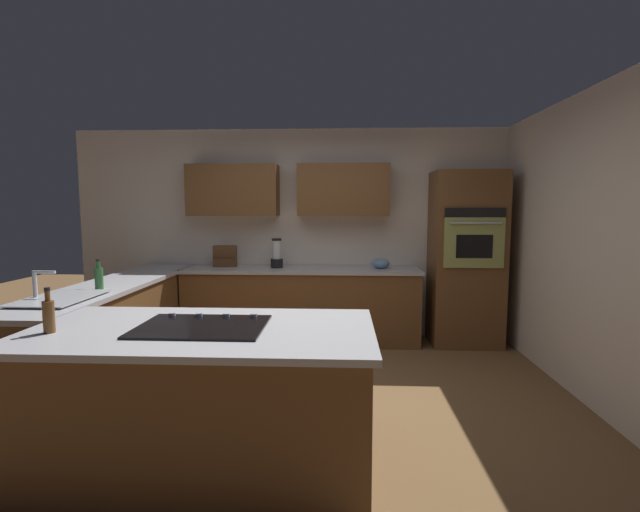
{
  "coord_description": "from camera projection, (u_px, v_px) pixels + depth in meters",
  "views": [
    {
      "loc": [
        -0.38,
        3.64,
        1.61
      ],
      "look_at": [
        -0.17,
        -0.87,
        1.14
      ],
      "focal_mm": 25.26,
      "sensor_mm": 36.0,
      "label": 1
    }
  ],
  "objects": [
    {
      "name": "cooktop",
      "position": [
        202.0,
        326.0,
        2.71
      ],
      "size": [
        0.76,
        0.56,
        0.03
      ],
      "color": "black",
      "rests_on": "island_top"
    },
    {
      "name": "wall_back",
      "position": [
        306.0,
        224.0,
        5.69
      ],
      "size": [
        6.0,
        0.44,
        2.6
      ],
      "color": "silver",
      "rests_on": "ground"
    },
    {
      "name": "sink_unit",
      "position": [
        59.0,
        298.0,
        3.53
      ],
      "size": [
        0.46,
        0.7,
        0.23
      ],
      "color": "#515456",
      "rests_on": "countertop_side"
    },
    {
      "name": "lower_cabinets_side",
      "position": [
        115.0,
        330.0,
        4.39
      ],
      "size": [
        0.6,
        2.9,
        0.86
      ],
      "primitive_type": "cube",
      "color": "brown",
      "rests_on": "ground"
    },
    {
      "name": "lower_cabinets_back",
      "position": [
        302.0,
        306.0,
        5.47
      ],
      "size": [
        2.8,
        0.6,
        0.86
      ],
      "primitive_type": "cube",
      "color": "brown",
      "rests_on": "ground"
    },
    {
      "name": "wall_left",
      "position": [
        583.0,
        245.0,
        3.84
      ],
      "size": [
        0.1,
        4.0,
        2.6
      ],
      "primitive_type": "cube",
      "color": "silver",
      "rests_on": "ground"
    },
    {
      "name": "dish_soap_bottle",
      "position": [
        99.0,
        277.0,
        3.99
      ],
      "size": [
        0.07,
        0.07,
        0.27
      ],
      "color": "#336B38",
      "rests_on": "countertop_side"
    },
    {
      "name": "mixing_bowl",
      "position": [
        380.0,
        263.0,
        5.39
      ],
      "size": [
        0.22,
        0.22,
        0.12
      ],
      "primitive_type": "ellipsoid",
      "color": "#668CB2",
      "rests_on": "countertop_back"
    },
    {
      "name": "island_top",
      "position": [
        202.0,
        331.0,
        2.71
      ],
      "size": [
        2.07,
        1.08,
        0.04
      ],
      "primitive_type": "cube",
      "color": "#B2B2B7",
      "rests_on": "island_base"
    },
    {
      "name": "oil_bottle",
      "position": [
        49.0,
        315.0,
        2.59
      ],
      "size": [
        0.06,
        0.06,
        0.26
      ],
      "color": "brown",
      "rests_on": "island_top"
    },
    {
      "name": "ground_plane",
      "position": [
        295.0,
        400.0,
        3.8
      ],
      "size": [
        14.0,
        14.0,
        0.0
      ],
      "primitive_type": "plane",
      "color": "brown"
    },
    {
      "name": "spice_rack",
      "position": [
        225.0,
        256.0,
        5.53
      ],
      "size": [
        0.28,
        0.11,
        0.26
      ],
      "color": "brown",
      "rests_on": "countertop_back"
    },
    {
      "name": "countertop_side",
      "position": [
        113.0,
        285.0,
        4.34
      ],
      "size": [
        0.64,
        2.94,
        0.04
      ],
      "primitive_type": "cube",
      "color": "#B2B2B7",
      "rests_on": "lower_cabinets_side"
    },
    {
      "name": "island_base",
      "position": [
        204.0,
        402.0,
        2.76
      ],
      "size": [
        1.99,
        1.0,
        0.86
      ],
      "primitive_type": "cube",
      "color": "brown",
      "rests_on": "ground"
    },
    {
      "name": "blender",
      "position": [
        277.0,
        255.0,
        5.44
      ],
      "size": [
        0.15,
        0.15,
        0.36
      ],
      "color": "black",
      "rests_on": "countertop_back"
    },
    {
      "name": "countertop_back",
      "position": [
        301.0,
        270.0,
        5.42
      ],
      "size": [
        2.84,
        0.64,
        0.04
      ],
      "primitive_type": "cube",
      "color": "#B2B2B7",
      "rests_on": "lower_cabinets_back"
    },
    {
      "name": "wall_oven",
      "position": [
        466.0,
        259.0,
        5.31
      ],
      "size": [
        0.8,
        0.66,
        2.04
      ],
      "color": "brown",
      "rests_on": "ground"
    }
  ]
}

